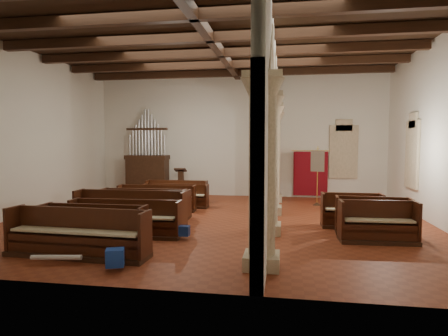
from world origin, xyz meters
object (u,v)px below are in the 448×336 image
at_px(lectern, 181,184).
at_px(nave_pew_0, 77,241).
at_px(pipe_organ, 147,168).
at_px(aisle_pew_0, 378,228).
at_px(processional_banner, 317,186).

xyz_separation_m(lectern, nave_pew_0, (0.30, -9.89, -0.21)).
bearing_deg(pipe_organ, lectern, -0.42).
height_order(lectern, aisle_pew_0, lectern).
bearing_deg(pipe_organ, processional_banner, -12.24).
xyz_separation_m(lectern, aisle_pew_0, (7.50, -7.46, -0.21)).
distance_m(pipe_organ, aisle_pew_0, 11.92).
bearing_deg(processional_banner, nave_pew_0, -111.75).
xyz_separation_m(pipe_organ, processional_banner, (8.14, -1.77, -0.56)).
xyz_separation_m(nave_pew_0, aisle_pew_0, (7.21, 2.43, 0.01)).
bearing_deg(processional_banner, aisle_pew_0, -63.97).
bearing_deg(nave_pew_0, processional_banner, 55.75).
relative_size(pipe_organ, aisle_pew_0, 2.18).
bearing_deg(nave_pew_0, pipe_organ, 104.23).
relative_size(lectern, processional_banner, 0.56).
xyz_separation_m(pipe_organ, nave_pew_0, (2.02, -9.90, -1.00)).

